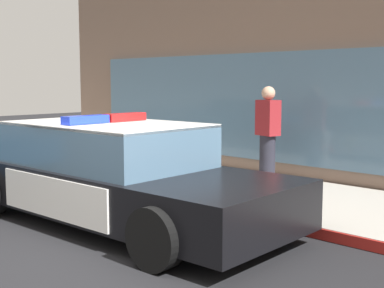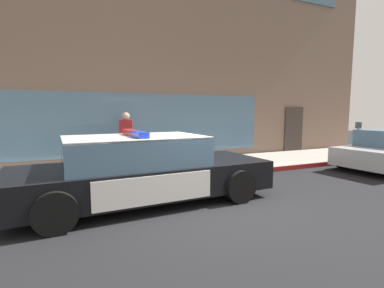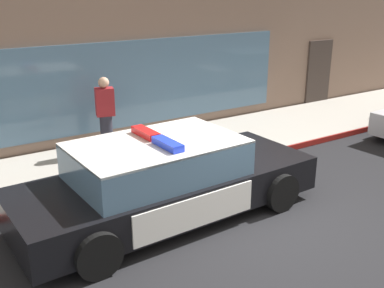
{
  "view_description": "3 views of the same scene",
  "coord_description": "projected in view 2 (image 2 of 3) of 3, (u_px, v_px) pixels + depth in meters",
  "views": [
    {
      "loc": [
        4.4,
        -3.5,
        1.94
      ],
      "look_at": [
        -1.1,
        2.22,
        1.0
      ],
      "focal_mm": 49.4,
      "sensor_mm": 36.0,
      "label": 1
    },
    {
      "loc": [
        -2.71,
        -4.71,
        1.86
      ],
      "look_at": [
        0.2,
        1.84,
        1.05
      ],
      "focal_mm": 26.2,
      "sensor_mm": 36.0,
      "label": 2
    },
    {
      "loc": [
        -4.76,
        -5.3,
        3.78
      ],
      "look_at": [
        -0.44,
        1.47,
        0.98
      ],
      "focal_mm": 43.27,
      "sensor_mm": 36.0,
      "label": 3
    }
  ],
  "objects": [
    {
      "name": "storefront_building",
      "position": [
        141.0,
        54.0,
        15.03
      ],
      "size": [
        18.16,
        11.32,
        9.95
      ],
      "color": "#7A6051",
      "rests_on": "ground"
    },
    {
      "name": "parking_meter",
      "position": [
        358.0,
        133.0,
        10.79
      ],
      "size": [
        0.12,
        0.18,
        1.34
      ],
      "color": "slate",
      "rests_on": "sidewalk"
    },
    {
      "name": "sidewalk",
      "position": [
        164.0,
        170.0,
        8.77
      ],
      "size": [
        48.0,
        2.71,
        0.15
      ],
      "primitive_type": "cube",
      "color": "#A39E93",
      "rests_on": "ground"
    },
    {
      "name": "ground",
      "position": [
        220.0,
        206.0,
        5.58
      ],
      "size": [
        48.0,
        48.0,
        0.0
      ],
      "primitive_type": "plane",
      "color": "black"
    },
    {
      "name": "pedestrian_on_sidewalk",
      "position": [
        126.0,
        140.0,
        8.75
      ],
      "size": [
        0.45,
        0.35,
        1.71
      ],
      "rotation": [
        0.0,
        0.0,
        4.46
      ],
      "color": "#23232D",
      "rests_on": "sidewalk"
    },
    {
      "name": "curb_red_paint",
      "position": [
        180.0,
        179.0,
        7.53
      ],
      "size": [
        28.8,
        0.04,
        0.14
      ],
      "primitive_type": "cube",
      "color": "maroon",
      "rests_on": "ground"
    },
    {
      "name": "fire_hydrant",
      "position": [
        119.0,
        163.0,
        7.52
      ],
      "size": [
        0.34,
        0.39,
        0.73
      ],
      "color": "silver",
      "rests_on": "sidewalk"
    },
    {
      "name": "police_cruiser",
      "position": [
        143.0,
        170.0,
        5.79
      ],
      "size": [
        5.26,
        2.29,
        1.49
      ],
      "rotation": [
        0.0,
        0.0,
        0.04
      ],
      "color": "black",
      "rests_on": "ground"
    }
  ]
}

